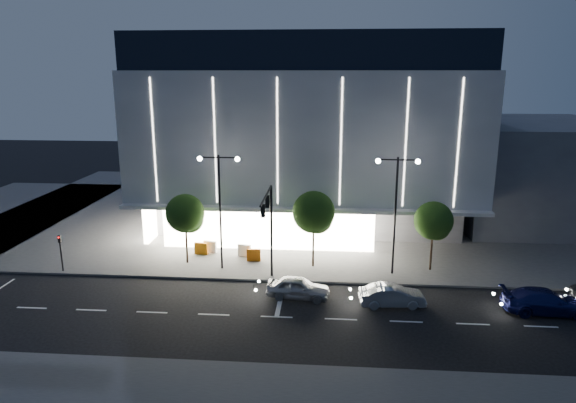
% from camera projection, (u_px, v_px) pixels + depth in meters
% --- Properties ---
extents(ground, '(160.00, 160.00, 0.00)m').
position_uv_depth(ground, '(249.00, 305.00, 33.67)').
color(ground, black).
rests_on(ground, ground).
extents(sidewalk_museum, '(70.00, 40.00, 0.15)m').
position_uv_depth(sidewalk_museum, '(327.00, 211.00, 56.47)').
color(sidewalk_museum, '#474747').
rests_on(sidewalk_museum, ground).
extents(museum, '(30.00, 25.80, 18.00)m').
position_uv_depth(museum, '(309.00, 128.00, 52.74)').
color(museum, '#4C4C51').
rests_on(museum, ground).
extents(annex_building, '(16.00, 20.00, 10.00)m').
position_uv_depth(annex_building, '(529.00, 169.00, 53.66)').
color(annex_building, '#4C4C51').
rests_on(annex_building, ground).
extents(traffic_mast, '(0.33, 5.89, 7.07)m').
position_uv_depth(traffic_mast, '(269.00, 218.00, 35.60)').
color(traffic_mast, black).
rests_on(traffic_mast, ground).
extents(street_lamp_west, '(3.16, 0.36, 9.00)m').
position_uv_depth(street_lamp_west, '(220.00, 195.00, 38.25)').
color(street_lamp_west, black).
rests_on(street_lamp_west, ground).
extents(street_lamp_east, '(3.16, 0.36, 9.00)m').
position_uv_depth(street_lamp_east, '(396.00, 198.00, 37.25)').
color(street_lamp_east, black).
rests_on(street_lamp_east, ground).
extents(ped_signal_far, '(0.22, 0.24, 3.00)m').
position_uv_depth(ped_signal_far, '(61.00, 249.00, 38.71)').
color(ped_signal_far, black).
rests_on(ped_signal_far, ground).
extents(tree_left, '(3.02, 3.02, 5.72)m').
position_uv_depth(tree_left, '(186.00, 215.00, 39.93)').
color(tree_left, black).
rests_on(tree_left, ground).
extents(tree_mid, '(3.25, 3.25, 6.15)m').
position_uv_depth(tree_mid, '(314.00, 214.00, 39.09)').
color(tree_mid, black).
rests_on(tree_mid, ground).
extents(tree_right, '(2.91, 2.91, 5.51)m').
position_uv_depth(tree_right, '(434.00, 223.00, 38.51)').
color(tree_right, black).
rests_on(tree_right, ground).
extents(car_lead, '(4.45, 2.20, 1.46)m').
position_uv_depth(car_lead, '(298.00, 288.00, 34.63)').
color(car_lead, '#95979C').
rests_on(car_lead, ground).
extents(car_second, '(4.38, 1.88, 1.40)m').
position_uv_depth(car_second, '(392.00, 296.00, 33.45)').
color(car_second, silver).
rests_on(car_second, ground).
extents(car_third, '(5.35, 2.23, 1.55)m').
position_uv_depth(car_third, '(545.00, 301.00, 32.48)').
color(car_third, navy).
rests_on(car_third, ground).
extents(barrier_a, '(1.12, 0.37, 1.00)m').
position_uv_depth(barrier_a, '(201.00, 249.00, 42.58)').
color(barrier_a, '#C5610A').
rests_on(barrier_a, sidewalk_museum).
extents(barrier_b, '(1.13, 0.45, 1.00)m').
position_uv_depth(barrier_b, '(210.00, 247.00, 43.04)').
color(barrier_b, silver).
rests_on(barrier_b, sidewalk_museum).
extents(barrier_c, '(1.11, 0.32, 1.00)m').
position_uv_depth(barrier_c, '(254.00, 255.00, 41.05)').
color(barrier_c, '#C55B0A').
rests_on(barrier_c, sidewalk_museum).
extents(barrier_d, '(1.13, 0.53, 1.00)m').
position_uv_depth(barrier_d, '(244.00, 250.00, 42.13)').
color(barrier_d, white).
rests_on(barrier_d, sidewalk_museum).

